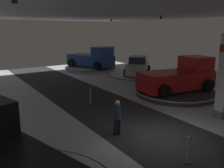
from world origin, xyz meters
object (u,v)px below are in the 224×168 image
display_platform_mid_right (175,92)px  display_platform_deep_right (91,68)px  display_platform_far_right (137,75)px  pickup_truck_deep_right (93,59)px  visitor_walking_near (117,116)px  pickup_truck_mid_right (180,77)px  display_car_far_right (138,66)px

display_platform_mid_right → display_platform_deep_right: bearing=90.1°
display_platform_far_right → pickup_truck_deep_right: bearing=108.9°
display_platform_far_right → visitor_walking_near: (-9.13, -9.71, 0.77)m
pickup_truck_deep_right → display_platform_far_right: bearing=-71.1°
display_platform_far_right → display_platform_deep_right: (-2.01, 5.83, 0.05)m
display_platform_far_right → visitor_walking_near: bearing=-133.2°
pickup_truck_mid_right → display_car_far_right: size_ratio=1.30×
display_platform_deep_right → visitor_walking_near: bearing=-114.6°
display_platform_deep_right → visitor_walking_near: (-7.12, -15.54, 0.72)m
display_platform_far_right → display_car_far_right: (0.02, 0.02, 0.87)m
display_platform_deep_right → display_car_far_right: bearing=-70.7°
pickup_truck_deep_right → visitor_walking_near: size_ratio=3.59×
display_platform_far_right → pickup_truck_mid_right: bearing=-104.1°
display_platform_mid_right → display_car_far_right: (2.01, 6.62, 0.83)m
display_platform_deep_right → pickup_truck_deep_right: (0.12, -0.30, 1.09)m
display_car_far_right → visitor_walking_near: (-9.15, -9.73, -0.10)m
display_car_far_right → display_platform_deep_right: size_ratio=0.75×
display_platform_far_right → visitor_walking_near: 13.35m
display_platform_deep_right → pickup_truck_deep_right: bearing=-68.0°
display_car_far_right → pickup_truck_deep_right: 5.84m
display_platform_mid_right → visitor_walking_near: bearing=-156.5°
display_platform_mid_right → display_platform_far_right: size_ratio=0.98×
display_car_far_right → display_platform_deep_right: display_car_far_right is taller
display_platform_deep_right → pickup_truck_deep_right: pickup_truck_deep_right is taller
display_platform_far_right → display_platform_deep_right: 6.17m
visitor_walking_near → display_platform_mid_right: bearing=23.5°
pickup_truck_mid_right → display_platform_deep_right: bearing=91.6°
pickup_truck_mid_right → display_platform_deep_right: (-0.34, 12.48, -1.07)m
display_car_far_right → display_platform_deep_right: (-2.03, 5.81, -0.82)m
pickup_truck_mid_right → visitor_walking_near: bearing=-157.7°
display_platform_far_right → display_platform_deep_right: bearing=109.0°
display_car_far_right → pickup_truck_deep_right: size_ratio=0.75×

